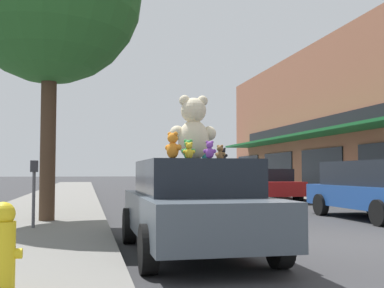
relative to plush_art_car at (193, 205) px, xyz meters
The scene contains 15 objects.
ground_plane 2.96m from the plush_art_car, 10.55° to the left, with size 260.00×260.00×0.00m, color #333335.
sidewalk_near 2.83m from the plush_art_car, 169.03° to the left, with size 3.17×90.00×0.17m.
plush_art_car is the anchor object (origin of this frame).
teddy_bear_giant 1.13m from the plush_art_car, 99.49° to the right, with size 0.71×0.44×0.97m.
teddy_bear_yellow 1.08m from the plush_art_car, 106.74° to the right, with size 0.17×0.11×0.23m.
teddy_bear_brown 1.04m from the plush_art_car, 37.68° to the left, with size 0.17×0.18×0.26m.
teddy_bear_teal 0.89m from the plush_art_car, 45.30° to the left, with size 0.23×0.17×0.31m.
teddy_bear_orange 1.20m from the plush_art_car, 121.03° to the right, with size 0.24×0.25×0.36m.
teddy_bear_black 1.09m from the plush_art_car, 39.04° to the left, with size 0.16×0.14×0.22m.
teddy_bear_green 0.94m from the plush_art_car, 110.63° to the right, with size 0.21×0.17×0.28m.
teddy_bear_purple 1.19m from the plush_art_car, 88.64° to the right, with size 0.18×0.13×0.24m.
parked_car_far_center 7.01m from the plush_art_car, 35.46° to the left, with size 1.84×4.51×1.51m.
parked_car_far_right 13.12m from the plush_art_car, 64.20° to the left, with size 1.81×4.33×1.34m.
fire_hydrant 3.46m from the plush_art_car, 131.04° to the right, with size 0.33×0.22×0.79m.
parking_meter 3.60m from the plush_art_car, 135.00° to the left, with size 0.14×0.10×1.27m.
Camera 1 is at (-4.38, -7.58, 1.22)m, focal length 45.00 mm.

